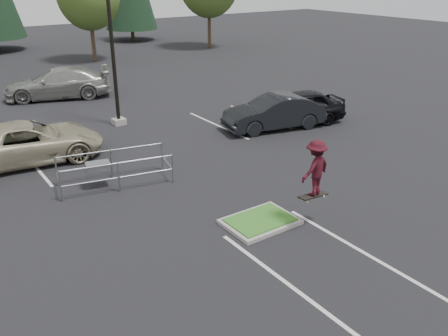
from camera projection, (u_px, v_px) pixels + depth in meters
ground at (260, 223)px, 14.73m from camera, size 120.00×120.00×0.00m
grass_median at (260, 221)px, 14.70m from camera, size 2.20×1.60×0.16m
stall_lines at (136, 170)px, 18.56m from camera, size 22.62×17.60×0.01m
light_pole at (111, 32)px, 22.28m from camera, size 0.70×0.60×10.12m
cart_corral at (102, 168)px, 16.98m from camera, size 4.19×2.21×1.13m
skateboarder at (315, 168)px, 13.85m from camera, size 1.20×0.81×1.86m
car_l_tan at (27, 142)px, 19.16m from camera, size 6.19×3.38×1.65m
car_r_charc at (274, 112)px, 23.11m from camera, size 5.27×2.81×1.65m
car_r_black at (297, 107)px, 23.90m from camera, size 5.32×3.26×1.69m
car_far_silver at (60, 83)px, 28.64m from camera, size 6.64×4.41×1.79m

